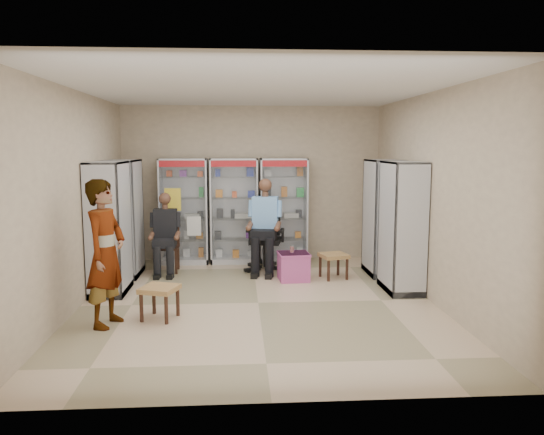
{
  "coord_description": "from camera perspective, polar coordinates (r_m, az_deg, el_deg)",
  "views": [
    {
      "loc": [
        -0.28,
        -7.37,
        2.23
      ],
      "look_at": [
        0.24,
        0.7,
        1.14
      ],
      "focal_mm": 35.0,
      "sensor_mm": 36.0,
      "label": 1
    }
  ],
  "objects": [
    {
      "name": "tea_glass",
      "position": [
        8.89,
        2.16,
        -3.42
      ],
      "size": [
        0.07,
        0.07,
        0.11
      ],
      "primitive_type": "cylinder",
      "color": "#611A08",
      "rests_on": "pink_trunk"
    },
    {
      "name": "room_shell",
      "position": [
        7.38,
        -1.55,
        5.65
      ],
      "size": [
        5.02,
        6.02,
        3.01
      ],
      "color": "#C2AD90",
      "rests_on": "ground"
    },
    {
      "name": "cabinet_left_far",
      "position": [
        9.45,
        -15.6,
        -0.08
      ],
      "size": [
        0.9,
        0.5,
        2.0
      ],
      "primitive_type": "cube",
      "rotation": [
        0.0,
        0.0,
        -1.57
      ],
      "color": "#9E9FA4",
      "rests_on": "floor"
    },
    {
      "name": "woven_stool_b",
      "position": [
        7.11,
        -11.97,
        -8.94
      ],
      "size": [
        0.54,
        0.54,
        0.43
      ],
      "primitive_type": "cube",
      "rotation": [
        0.0,
        0.0,
        -0.32
      ],
      "color": "olive",
      "rests_on": "floor"
    },
    {
      "name": "cabinet_back_mid",
      "position": [
        10.17,
        -4.09,
        0.72
      ],
      "size": [
        0.9,
        0.5,
        2.0
      ],
      "primitive_type": "cube",
      "color": "silver",
      "rests_on": "floor"
    },
    {
      "name": "cabinet_back_right",
      "position": [
        10.21,
        1.25,
        0.77
      ],
      "size": [
        0.9,
        0.5,
        2.0
      ],
      "primitive_type": "cube",
      "color": "silver",
      "rests_on": "floor"
    },
    {
      "name": "wooden_chair",
      "position": [
        9.61,
        -11.27,
        -3.01
      ],
      "size": [
        0.42,
        0.42,
        0.94
      ],
      "primitive_type": "cube",
      "color": "black",
      "rests_on": "floor"
    },
    {
      "name": "office_chair",
      "position": [
        9.5,
        -0.73,
        -2.11
      ],
      "size": [
        0.78,
        0.78,
        1.23
      ],
      "primitive_type": "cube",
      "rotation": [
        0.0,
        0.0,
        -0.18
      ],
      "color": "black",
      "rests_on": "floor"
    },
    {
      "name": "floor",
      "position": [
        7.7,
        -1.49,
        -9.15
      ],
      "size": [
        6.0,
        6.0,
        0.0
      ],
      "primitive_type": "plane",
      "color": "#C7AB8A",
      "rests_on": "ground"
    },
    {
      "name": "woven_stool_a",
      "position": [
        9.09,
        6.63,
        -5.2
      ],
      "size": [
        0.52,
        0.52,
        0.42
      ],
      "primitive_type": "cube",
      "rotation": [
        0.0,
        0.0,
        0.26
      ],
      "color": "#9B6941",
      "rests_on": "floor"
    },
    {
      "name": "pink_trunk",
      "position": [
        8.9,
        2.33,
        -5.28
      ],
      "size": [
        0.52,
        0.5,
        0.47
      ],
      "primitive_type": "cube",
      "rotation": [
        0.0,
        0.0,
        0.08
      ],
      "color": "#AB4491",
      "rests_on": "floor"
    },
    {
      "name": "cabinet_left_near",
      "position": [
        8.39,
        -17.12,
        -1.09
      ],
      "size": [
        0.9,
        0.5,
        2.0
      ],
      "primitive_type": "cube",
      "rotation": [
        0.0,
        0.0,
        -1.57
      ],
      "color": "#ADAEB4",
      "rests_on": "floor"
    },
    {
      "name": "standing_man",
      "position": [
        6.87,
        -17.47,
        -3.69
      ],
      "size": [
        0.61,
        0.76,
        1.83
      ],
      "primitive_type": "imported",
      "rotation": [
        0.0,
        0.0,
        1.29
      ],
      "color": "gray",
      "rests_on": "floor"
    },
    {
      "name": "cabinet_right_far",
      "position": [
        9.39,
        11.81,
        -0.0
      ],
      "size": [
        0.9,
        0.5,
        2.0
      ],
      "primitive_type": "cube",
      "rotation": [
        0.0,
        0.0,
        1.57
      ],
      "color": "#AFB1B6",
      "rests_on": "floor"
    },
    {
      "name": "cabinet_back_left",
      "position": [
        10.22,
        -9.43,
        0.67
      ],
      "size": [
        0.9,
        0.5,
        2.0
      ],
      "primitive_type": "cube",
      "color": "#BBBDC3",
      "rests_on": "floor"
    },
    {
      "name": "seated_shopkeeper",
      "position": [
        9.43,
        -0.71,
        -1.16
      ],
      "size": [
        0.63,
        0.79,
        1.56
      ],
      "primitive_type": null,
      "rotation": [
        0.0,
        0.0,
        -0.18
      ],
      "color": "#68A6CF",
      "rests_on": "floor"
    },
    {
      "name": "seated_customer",
      "position": [
        9.53,
        -11.34,
        -1.88
      ],
      "size": [
        0.44,
        0.6,
        1.34
      ],
      "primitive_type": null,
      "color": "black",
      "rests_on": "floor"
    },
    {
      "name": "cabinet_right_near",
      "position": [
        8.35,
        13.82,
        -1.01
      ],
      "size": [
        0.9,
        0.5,
        2.0
      ],
      "primitive_type": "cube",
      "rotation": [
        0.0,
        0.0,
        1.57
      ],
      "color": "#B3B6BA",
      "rests_on": "floor"
    }
  ]
}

